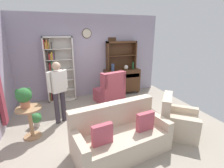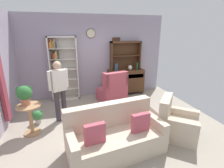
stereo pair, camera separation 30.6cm
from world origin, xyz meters
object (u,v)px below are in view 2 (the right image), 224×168
at_px(sideboard, 126,81).
at_px(vase_tall, 116,67).
at_px(potted_plant_small, 38,116).
at_px(potted_plant_large, 24,94).
at_px(bottle_wine, 137,66).
at_px(sideboard_hutch, 125,51).
at_px(couch_floral, 115,136).
at_px(coffee_table, 114,112).
at_px(vase_round, 130,68).
at_px(wingback_chair, 113,91).
at_px(bookshelf, 61,69).
at_px(plant_stand, 30,116).
at_px(book_stack, 119,109).
at_px(person_reading, 59,87).
at_px(armchair_floral, 176,124).

xyz_separation_m(sideboard, vase_tall, (-0.39, -0.08, 0.54)).
bearing_deg(potted_plant_small, potted_plant_large, -105.85).
xyz_separation_m(vase_tall, bottle_wine, (0.78, -0.01, 0.01)).
xyz_separation_m(sideboard_hutch, bottle_wine, (0.39, -0.20, -0.50)).
distance_m(couch_floral, coffee_table, 0.96).
relative_size(vase_round, potted_plant_small, 0.50).
height_order(vase_round, bottle_wine, bottle_wine).
distance_m(wingback_chair, potted_plant_small, 2.34).
relative_size(bookshelf, vase_tall, 8.43).
distance_m(sideboard, potted_plant_small, 3.23).
bearing_deg(plant_stand, book_stack, -5.95).
distance_m(vase_tall, person_reading, 2.33).
height_order(potted_plant_small, person_reading, person_reading).
relative_size(sideboard, vase_round, 7.65).
bearing_deg(couch_floral, potted_plant_small, 136.48).
bearing_deg(sideboard, coffee_table, -116.74).
relative_size(plant_stand, potted_plant_small, 2.06).
bearing_deg(potted_plant_small, couch_floral, -43.52).
relative_size(bookshelf, plant_stand, 3.00).
xyz_separation_m(vase_tall, vase_round, (0.52, 0.01, -0.04)).
bearing_deg(vase_round, couch_floral, -115.87).
xyz_separation_m(sideboard_hutch, coffee_table, (-1.03, -2.15, -1.21)).
xyz_separation_m(vase_round, plant_stand, (-3.06, -1.84, -0.57)).
distance_m(vase_tall, book_stack, 2.19).
distance_m(plant_stand, potted_plant_small, 0.51).
xyz_separation_m(sideboard_hutch, potted_plant_large, (-2.99, -1.98, -0.61)).
xyz_separation_m(vase_tall, plant_stand, (-2.54, -1.83, -0.61)).
bearing_deg(wingback_chair, potted_plant_large, -152.31).
distance_m(armchair_floral, plant_stand, 3.24).
distance_m(bookshelf, potted_plant_large, 2.09).
relative_size(vase_tall, plant_stand, 0.36).
xyz_separation_m(bottle_wine, person_reading, (-2.68, -1.34, -0.15)).
relative_size(armchair_floral, potted_plant_small, 3.18).
distance_m(sideboard, vase_round, 0.52).
distance_m(potted_plant_large, book_stack, 2.14).
xyz_separation_m(armchair_floral, coffee_table, (-1.19, 0.81, 0.06)).
height_order(sideboard, plant_stand, sideboard).
height_order(sideboard_hutch, bottle_wine, sideboard_hutch).
distance_m(plant_stand, book_stack, 2.02).
bearing_deg(couch_floral, vase_tall, 72.93).
distance_m(sideboard, plant_stand, 3.50).
bearing_deg(bottle_wine, couch_floral, -120.08).
distance_m(vase_tall, coffee_table, 2.17).
relative_size(bottle_wine, wingback_chair, 0.26).
bearing_deg(vase_round, potted_plant_small, -155.16).
relative_size(vase_tall, potted_plant_large, 0.57).
distance_m(bookshelf, book_stack, 2.64).
bearing_deg(sideboard_hutch, vase_round, -53.52).
xyz_separation_m(couch_floral, plant_stand, (-1.66, 1.06, 0.12)).
bearing_deg(coffee_table, bottle_wine, 53.99).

